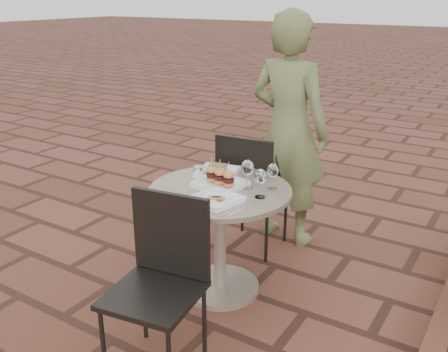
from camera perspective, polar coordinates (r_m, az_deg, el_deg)
The scene contains 14 objects.
ground at distance 3.61m, azimuth -3.25°, elevation -11.25°, with size 60.00×60.00×0.00m, color brown.
cafe_table at distance 3.22m, azimuth -0.45°, elevation -5.53°, with size 0.90×0.90×0.73m.
chair_far at distance 3.69m, azimuth 2.91°, elevation -0.95°, with size 0.47×0.47×0.93m.
chair_near at distance 2.62m, azimuth -7.10°, elevation -10.48°, with size 0.50×0.50×0.93m.
diner at distance 3.84m, azimuth 7.40°, elevation 5.14°, with size 0.65×0.43×1.79m, color #5B6236.
plate_salmon at distance 3.36m, azimuth -0.75°, elevation 0.55°, with size 0.31×0.31×0.07m.
plate_sliders at distance 3.14m, azimuth -0.45°, elevation -0.52°, with size 0.32×0.32×0.18m.
plate_tuna at distance 2.93m, azimuth -0.92°, elevation -2.62°, with size 0.30×0.30×0.03m.
wine_glass_right at distance 2.95m, azimuth 4.20°, elevation -0.17°, with size 0.08×0.08×0.18m.
wine_glass_mid at distance 3.09m, azimuth 2.71°, elevation 0.87°, with size 0.08×0.08×0.18m.
wine_glass_far at distance 3.09m, azimuth 5.60°, elevation 0.55°, with size 0.07×0.07×0.17m.
steel_ramekin at distance 3.38m, azimuth -2.96°, elevation 0.73°, with size 0.06×0.06×0.05m, color silver.
cutlery_set at distance 2.81m, azimuth 0.99°, elevation -3.93°, with size 0.10×0.22×0.00m, color silver, non-canonical shape.
planter_curb at distance 3.33m, azimuth 24.03°, elevation -14.59°, with size 0.12×3.00×0.15m, color brown.
Camera 1 is at (1.80, -2.49, 1.88)m, focal length 40.00 mm.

